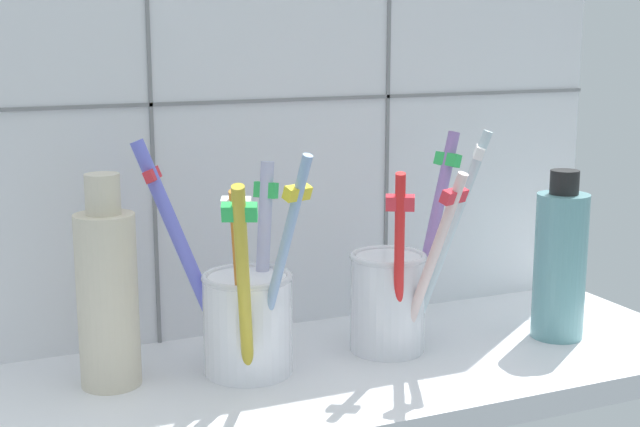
{
  "coord_description": "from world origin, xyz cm",
  "views": [
    {
      "loc": [
        -27.65,
        -60.9,
        28.05
      ],
      "look_at": [
        0.0,
        1.7,
        13.92
      ],
      "focal_mm": 51.04,
      "sensor_mm": 36.0,
      "label": 1
    }
  ],
  "objects_px": {
    "ceramic_vase": "(108,294)",
    "toothbrush_cup_right": "(394,292)",
    "soap_bottle": "(560,262)",
    "toothbrush_cup_left": "(246,311)"
  },
  "relations": [
    {
      "from": "toothbrush_cup_right",
      "to": "ceramic_vase",
      "type": "bearing_deg",
      "value": 174.76
    },
    {
      "from": "toothbrush_cup_left",
      "to": "soap_bottle",
      "type": "distance_m",
      "value": 0.27
    },
    {
      "from": "toothbrush_cup_left",
      "to": "soap_bottle",
      "type": "height_order",
      "value": "toothbrush_cup_left"
    },
    {
      "from": "toothbrush_cup_right",
      "to": "ceramic_vase",
      "type": "distance_m",
      "value": 0.23
    },
    {
      "from": "soap_bottle",
      "to": "toothbrush_cup_left",
      "type": "bearing_deg",
      "value": 174.17
    },
    {
      "from": "toothbrush_cup_left",
      "to": "toothbrush_cup_right",
      "type": "xyz_separation_m",
      "value": [
        0.13,
        -0.0,
        0.0
      ]
    },
    {
      "from": "ceramic_vase",
      "to": "soap_bottle",
      "type": "xyz_separation_m",
      "value": [
        0.37,
        -0.05,
        -0.0
      ]
    },
    {
      "from": "toothbrush_cup_right",
      "to": "soap_bottle",
      "type": "xyz_separation_m",
      "value": [
        0.14,
        -0.03,
        0.02
      ]
    },
    {
      "from": "ceramic_vase",
      "to": "soap_bottle",
      "type": "bearing_deg",
      "value": -7.29
    },
    {
      "from": "ceramic_vase",
      "to": "toothbrush_cup_right",
      "type": "bearing_deg",
      "value": -5.24
    }
  ]
}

